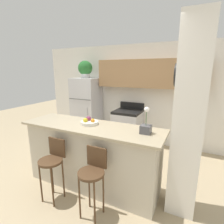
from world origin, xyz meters
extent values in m
plane|color=tan|center=(0.00, 0.00, 0.00)|extent=(14.00, 14.00, 0.00)
cube|color=white|center=(0.00, 2.22, 1.27)|extent=(5.60, 0.06, 2.55)
cube|color=#9E754C|center=(0.36, 2.03, 1.83)|extent=(2.57, 0.32, 0.67)
cube|color=white|center=(-0.08, 2.05, 1.58)|extent=(0.61, 0.28, 0.12)
cube|color=white|center=(1.39, 0.09, 1.27)|extent=(0.36, 0.32, 2.55)
cylinder|color=black|center=(1.20, 0.09, 1.85)|extent=(0.02, 0.28, 0.28)
cylinder|color=white|center=(1.19, 0.09, 1.85)|extent=(0.01, 0.25, 0.25)
cube|color=beige|center=(0.00, 0.00, 0.51)|extent=(2.19, 0.58, 1.03)
cube|color=tan|center=(0.00, 0.00, 1.04)|extent=(2.31, 0.70, 0.04)
cube|color=silver|center=(-1.34, 1.85, 0.58)|extent=(0.72, 0.62, 1.15)
cube|color=silver|center=(-1.34, 1.85, 1.43)|extent=(0.72, 0.62, 0.54)
cube|color=#333333|center=(-1.34, 1.54, 1.15)|extent=(0.69, 0.01, 0.01)
cylinder|color=#B2B2B7|center=(-1.10, 1.53, 0.63)|extent=(0.02, 0.02, 0.63)
cube|color=silver|center=(-0.08, 1.84, 0.43)|extent=(0.66, 0.65, 0.85)
cube|color=black|center=(-0.08, 1.84, 0.88)|extent=(0.66, 0.65, 0.06)
cube|color=black|center=(-0.08, 2.15, 0.99)|extent=(0.66, 0.04, 0.16)
cube|color=black|center=(-0.08, 1.51, 0.47)|extent=(0.40, 0.01, 0.27)
cylinder|color=#4C331E|center=(-0.34, -0.55, 0.63)|extent=(0.35, 0.35, 0.03)
cube|color=#4C331E|center=(-0.34, -0.40, 0.79)|extent=(0.29, 0.02, 0.28)
cylinder|color=#4C331E|center=(-0.46, -0.66, 0.31)|extent=(0.02, 0.02, 0.62)
cylinder|color=#4C331E|center=(-0.23, -0.66, 0.31)|extent=(0.02, 0.02, 0.62)
cylinder|color=#4C331E|center=(-0.46, -0.44, 0.31)|extent=(0.02, 0.02, 0.62)
cylinder|color=#4C331E|center=(-0.23, -0.44, 0.31)|extent=(0.02, 0.02, 0.62)
cylinder|color=#4C331E|center=(0.34, -0.55, 0.63)|extent=(0.35, 0.35, 0.03)
cube|color=#4C331E|center=(0.34, -0.40, 0.79)|extent=(0.29, 0.02, 0.28)
cylinder|color=#4C331E|center=(0.23, -0.66, 0.31)|extent=(0.02, 0.02, 0.62)
cylinder|color=#4C331E|center=(0.46, -0.66, 0.31)|extent=(0.02, 0.02, 0.62)
cylinder|color=#4C331E|center=(0.23, -0.44, 0.31)|extent=(0.02, 0.02, 0.62)
cylinder|color=#4C331E|center=(0.46, -0.44, 0.31)|extent=(0.02, 0.02, 0.62)
cylinder|color=silver|center=(-1.34, 1.85, 1.76)|extent=(0.23, 0.23, 0.12)
sphere|color=#286B2D|center=(-1.34, 1.85, 1.96)|extent=(0.39, 0.39, 0.39)
cube|color=#4C4C51|center=(0.87, 0.04, 1.12)|extent=(0.14, 0.14, 0.11)
cylinder|color=#386633|center=(0.87, 0.04, 1.28)|extent=(0.01, 0.01, 0.20)
sphere|color=white|center=(0.87, 0.04, 1.40)|extent=(0.07, 0.07, 0.07)
cylinder|color=silver|center=(-0.05, 0.05, 1.09)|extent=(0.28, 0.28, 0.05)
sphere|color=orange|center=(0.01, 0.05, 1.13)|extent=(0.06, 0.06, 0.06)
sphere|color=#7A2D56|center=(-0.10, 0.09, 1.14)|extent=(0.08, 0.08, 0.08)
sphere|color=gold|center=(-0.10, 0.00, 1.14)|extent=(0.07, 0.07, 0.07)
camera|label=1|loc=(1.45, -2.21, 1.91)|focal=28.00mm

